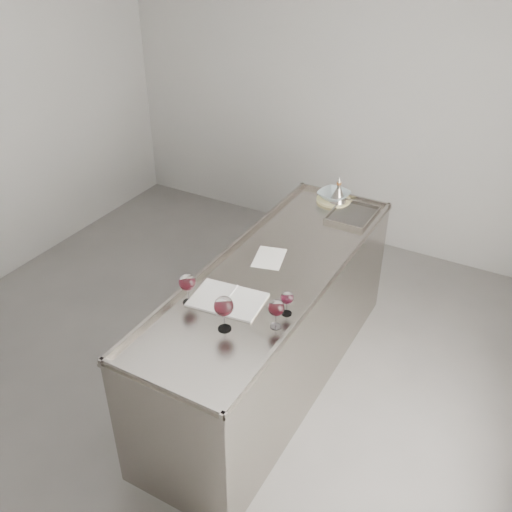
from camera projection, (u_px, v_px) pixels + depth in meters
The scene contains 11 objects.
room_shell at pixel (177, 207), 3.38m from camera, with size 4.54×5.04×2.84m.
counter at pixel (273, 326), 3.89m from camera, with size 0.77×2.42×0.97m.
wine_glass_left at pixel (187, 283), 3.27m from camera, with size 0.10×0.10×0.20m.
wine_glass_middle at pixel (224, 307), 3.06m from camera, with size 0.11×0.11×0.21m.
wine_glass_right at pixel (276, 308), 3.09m from camera, with size 0.09×0.09×0.18m.
wine_glass_small at pixel (287, 298), 3.20m from camera, with size 0.07×0.07×0.15m.
notebook at pixel (228, 300), 3.36m from camera, with size 0.45×0.34×0.02m.
loose_paper_top at pixel (269, 258), 3.75m from camera, with size 0.19×0.27×0.00m, color white.
trivet at pixel (333, 200), 4.45m from camera, with size 0.27×0.27×0.02m, color #CEC585.
ceramic_bowl at pixel (334, 195), 4.43m from camera, with size 0.23×0.23×0.06m, color #90A2A8.
wine_funnel at pixel (338, 196), 4.38m from camera, with size 0.15×0.15×0.22m.
Camera 1 is at (1.88, -2.39, 2.97)m, focal length 40.00 mm.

